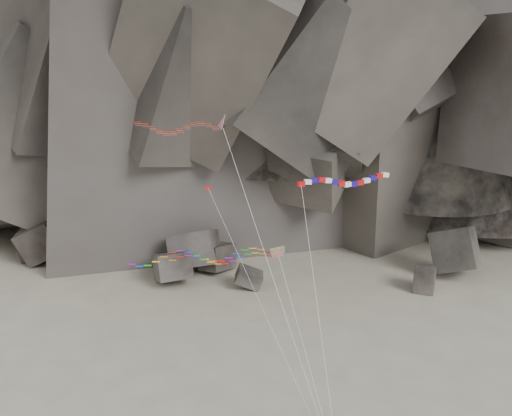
# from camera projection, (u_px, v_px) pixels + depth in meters

# --- Properties ---
(ground) EXTENTS (260.00, 260.00, 0.00)m
(ground) POSITION_uv_depth(u_px,v_px,m) (248.00, 408.00, 54.59)
(ground) COLOR gray
(ground) RESTS_ON ground
(headland) EXTENTS (110.00, 70.00, 84.00)m
(headland) POSITION_uv_depth(u_px,v_px,m) (273.00, 7.00, 111.30)
(headland) COLOR #4A443D
(headland) RESTS_ON ground
(boulder_field) EXTENTS (74.78, 16.10, 8.73)m
(boulder_field) POSITION_uv_depth(u_px,v_px,m) (200.00, 257.00, 88.72)
(boulder_field) COLOR #47423F
(boulder_field) RESTS_ON ground
(delta_kite) EXTENTS (17.95, 13.38, 26.25)m
(delta_kite) POSITION_uv_depth(u_px,v_px,m) (174.00, 127.00, 48.94)
(delta_kite) COLOR red
(delta_kite) RESTS_ON ground
(banner_kite) EXTENTS (8.91, 18.52, 20.18)m
(banner_kite) POSITION_uv_depth(u_px,v_px,m) (344.00, 182.00, 53.34)
(banner_kite) COLOR red
(banner_kite) RESTS_ON ground
(parafoil_kite) EXTENTS (18.57, 11.19, 14.93)m
(parafoil_kite) POSITION_uv_depth(u_px,v_px,m) (199.00, 257.00, 49.67)
(parafoil_kite) COLOR #CAC40B
(parafoil_kite) RESTS_ON ground
(pennant_kite) EXTENTS (11.55, 11.95, 19.97)m
(pennant_kite) POSITION_uv_depth(u_px,v_px,m) (244.00, 267.00, 47.63)
(pennant_kite) COLOR red
(pennant_kite) RESTS_ON ground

